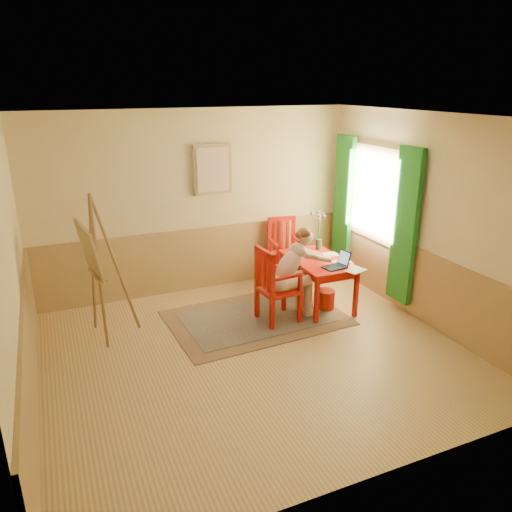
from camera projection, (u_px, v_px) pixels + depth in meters
name	position (u px, v px, depth m)	size (l,w,h in m)	color
room	(255.00, 245.00, 5.58)	(5.04, 4.54, 2.84)	tan
wainscot	(232.00, 292.00, 6.57)	(5.00, 4.50, 1.00)	tan
window	(373.00, 208.00, 7.45)	(0.12, 2.01, 2.20)	white
wall_portrait	(213.00, 169.00, 7.41)	(0.60, 0.05, 0.76)	#A48759
rug	(256.00, 318.00, 6.93)	(2.47, 1.71, 0.02)	#8C7251
table	(318.00, 265.00, 7.15)	(0.74, 1.21, 0.72)	#AF0F03
chair_left	(275.00, 286.00, 6.67)	(0.53, 0.52, 1.08)	#AF0F03
chair_back	(284.00, 251.00, 8.03)	(0.53, 0.55, 1.08)	#AF0F03
figure	(294.00, 270.00, 6.73)	(0.97, 0.45, 1.29)	beige
laptop	(338.00, 264.00, 6.81)	(0.39, 0.27, 0.22)	#1E2338
papers	(331.00, 260.00, 7.07)	(0.75, 1.14, 0.00)	white
vase	(319.00, 232.00, 7.48)	(0.21, 0.31, 0.60)	#3F724C
wastebasket	(325.00, 300.00, 7.18)	(0.27, 0.27, 0.29)	#A11B0D
easel	(93.00, 255.00, 6.05)	(0.68, 0.85, 1.91)	brown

